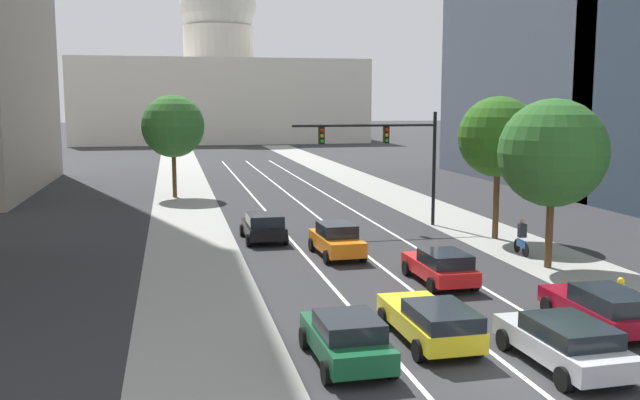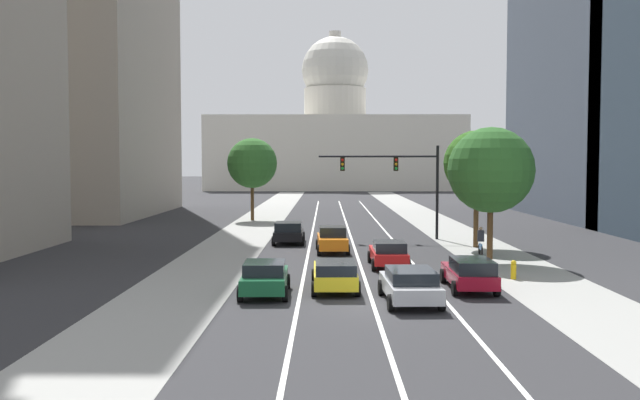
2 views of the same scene
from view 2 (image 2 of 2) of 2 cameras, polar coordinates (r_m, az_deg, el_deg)
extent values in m
plane|color=#2B2B2D|center=(66.06, 2.09, -1.58)|extent=(400.00, 400.00, 0.00)
cube|color=gray|center=(61.37, -5.34, -1.95)|extent=(4.56, 130.00, 0.01)
cube|color=gray|center=(61.85, 9.72, -1.95)|extent=(4.56, 130.00, 0.01)
cube|color=white|center=(51.11, -0.70, -2.97)|extent=(0.16, 90.00, 0.01)
cube|color=white|center=(51.13, 2.55, -2.97)|extent=(0.16, 90.00, 0.01)
cube|color=white|center=(51.31, 5.79, -2.96)|extent=(0.16, 90.00, 0.01)
cube|color=beige|center=(139.97, 1.26, 3.91)|extent=(50.74, 23.29, 14.53)
cylinder|color=beige|center=(140.48, 1.27, 8.11)|extent=(12.61, 12.61, 6.07)
sphere|color=beige|center=(141.22, 1.27, 10.85)|extent=(13.60, 13.60, 13.60)
cylinder|color=beige|center=(142.17, 1.27, 13.30)|extent=(2.45, 2.45, 3.40)
cube|color=black|center=(46.04, -2.64, -2.90)|extent=(1.95, 4.22, 0.59)
cube|color=black|center=(45.34, -2.67, -2.24)|extent=(1.77, 2.16, 0.59)
cylinder|color=black|center=(47.54, -3.71, -3.06)|extent=(0.23, 0.64, 0.64)
cylinder|color=black|center=(47.46, -1.42, -3.07)|extent=(0.23, 0.64, 0.64)
cylinder|color=black|center=(44.71, -3.93, -3.46)|extent=(0.23, 0.64, 0.64)
cylinder|color=black|center=(44.63, -1.49, -3.46)|extent=(0.23, 0.64, 0.64)
cube|color=yellow|center=(29.44, 1.24, -6.34)|extent=(1.87, 4.68, 0.59)
cube|color=black|center=(28.30, 1.31, -5.66)|extent=(1.69, 2.48, 0.45)
cylinder|color=black|center=(31.03, -0.51, -6.39)|extent=(0.23, 0.64, 0.64)
cylinder|color=black|center=(31.08, 2.81, -6.38)|extent=(0.23, 0.64, 0.64)
cylinder|color=black|center=(27.92, -0.51, -7.47)|extent=(0.23, 0.64, 0.64)
cylinder|color=black|center=(27.98, 3.18, -7.45)|extent=(0.23, 0.64, 0.64)
cube|color=orange|center=(41.41, 1.03, -3.51)|extent=(1.88, 4.31, 0.68)
cube|color=black|center=(41.31, 1.03, -2.64)|extent=(1.65, 2.08, 0.59)
cylinder|color=black|center=(42.85, -0.21, -3.74)|extent=(0.25, 0.65, 0.64)
cylinder|color=black|center=(42.93, 2.07, -3.73)|extent=(0.25, 0.65, 0.64)
cylinder|color=black|center=(39.99, -0.10, -4.24)|extent=(0.25, 0.65, 0.64)
cylinder|color=black|center=(40.08, 2.35, -4.22)|extent=(0.25, 0.65, 0.64)
cube|color=red|center=(35.96, 5.74, -4.64)|extent=(1.76, 4.29, 0.56)
cube|color=black|center=(35.28, 5.85, -3.90)|extent=(1.60, 2.16, 0.52)
cylinder|color=black|center=(37.36, 4.20, -4.77)|extent=(0.23, 0.64, 0.64)
cylinder|color=black|center=(37.52, 6.83, -4.75)|extent=(0.23, 0.64, 0.64)
cylinder|color=black|center=(34.49, 4.55, -5.44)|extent=(0.23, 0.64, 0.64)
cylinder|color=black|center=(34.66, 7.40, -5.41)|extent=(0.23, 0.64, 0.64)
cube|color=#14512D|center=(28.30, -4.64, -6.71)|extent=(1.87, 4.13, 0.61)
cube|color=black|center=(27.91, -4.69, -5.70)|extent=(1.68, 2.07, 0.50)
cylinder|color=black|center=(29.79, -6.18, -6.82)|extent=(0.24, 0.65, 0.64)
cylinder|color=black|center=(29.68, -2.74, -6.84)|extent=(0.24, 0.65, 0.64)
cylinder|color=black|center=(27.07, -6.72, -7.83)|extent=(0.24, 0.65, 0.64)
cylinder|color=black|center=(26.95, -2.94, -7.87)|extent=(0.24, 0.65, 0.64)
cube|color=maroon|center=(30.17, 12.37, -6.21)|extent=(1.77, 4.51, 0.56)
cube|color=black|center=(29.34, 12.67, -5.39)|extent=(1.61, 2.49, 0.54)
cylinder|color=black|center=(31.55, 10.30, -6.29)|extent=(0.23, 0.64, 0.64)
cylinder|color=black|center=(31.86, 13.35, -6.23)|extent=(0.23, 0.64, 0.64)
cylinder|color=black|center=(28.58, 11.26, -7.28)|extent=(0.23, 0.64, 0.64)
cylinder|color=black|center=(28.93, 14.63, -7.20)|extent=(0.23, 0.64, 0.64)
cube|color=#B2B5BA|center=(26.93, 7.54, -7.27)|extent=(2.04, 4.56, 0.58)
cube|color=black|center=(26.54, 7.65, -6.28)|extent=(1.82, 2.52, 0.47)
cylinder|color=black|center=(28.34, 5.15, -7.33)|extent=(0.24, 0.65, 0.64)
cylinder|color=black|center=(28.62, 8.92, -7.25)|extent=(0.24, 0.65, 0.64)
cylinder|color=black|center=(25.37, 5.97, -8.58)|extent=(0.24, 0.65, 0.64)
cylinder|color=black|center=(25.68, 10.17, -8.47)|extent=(0.24, 0.65, 0.64)
cylinder|color=black|center=(48.94, 9.82, 0.62)|extent=(0.20, 0.20, 6.68)
cylinder|color=black|center=(48.39, 4.90, 3.67)|extent=(8.44, 0.14, 0.14)
cube|color=black|center=(48.50, 6.39, 3.01)|extent=(0.32, 0.28, 0.96)
sphere|color=red|center=(48.35, 6.41, 3.36)|extent=(0.20, 0.20, 0.20)
sphere|color=orange|center=(48.35, 6.41, 3.01)|extent=(0.20, 0.20, 0.20)
sphere|color=green|center=(48.35, 6.41, 2.65)|extent=(0.20, 0.20, 0.20)
cube|color=black|center=(48.26, 1.90, 3.03)|extent=(0.32, 0.28, 0.96)
sphere|color=red|center=(48.11, 1.90, 3.38)|extent=(0.20, 0.20, 0.20)
sphere|color=orange|center=(48.11, 1.90, 3.03)|extent=(0.20, 0.20, 0.20)
sphere|color=green|center=(48.11, 1.90, 2.67)|extent=(0.20, 0.20, 0.20)
cylinder|color=yellow|center=(33.20, 15.94, -5.83)|extent=(0.26, 0.26, 0.70)
sphere|color=yellow|center=(33.14, 15.95, -5.10)|extent=(0.26, 0.26, 0.26)
cylinder|color=yellow|center=(33.04, 16.02, -5.82)|extent=(0.10, 0.12, 0.10)
cylinder|color=black|center=(40.47, 13.43, -4.22)|extent=(0.11, 0.66, 0.66)
cylinder|color=black|center=(41.49, 13.23, -4.04)|extent=(0.11, 0.66, 0.66)
cube|color=#1959B2|center=(40.96, 13.33, -3.82)|extent=(0.15, 1.00, 0.36)
cube|color=#262833|center=(40.83, 13.35, -2.95)|extent=(0.38, 0.31, 0.64)
sphere|color=tan|center=(40.86, 13.35, -2.34)|extent=(0.22, 0.22, 0.22)
cylinder|color=#51381E|center=(38.26, 14.09, -2.57)|extent=(0.32, 0.32, 3.43)
sphere|color=#2A5E25|center=(38.08, 14.15, 2.46)|extent=(4.68, 4.68, 4.68)
cylinder|color=#51381E|center=(64.30, -5.70, -0.05)|extent=(0.32, 0.32, 3.77)
sphere|color=#306829|center=(64.20, -5.72, 3.10)|extent=(4.71, 4.71, 4.71)
cylinder|color=#51381E|center=(44.85, 12.97, -1.39)|extent=(0.32, 0.32, 3.95)
sphere|color=#2C5D1A|center=(44.71, 13.02, 3.03)|extent=(4.24, 4.24, 4.24)
camera|label=1|loc=(11.96, -36.97, 11.12)|focal=39.52mm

